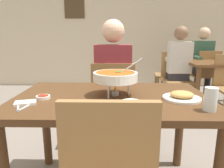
% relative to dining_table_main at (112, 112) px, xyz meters
% --- Properties ---
extents(cafe_rear_partition, '(10.00, 0.10, 3.00)m').
position_rel_dining_table_main_xyz_m(cafe_rear_partition, '(0.00, 3.52, 0.86)').
color(cafe_rear_partition, beige).
rests_on(cafe_rear_partition, ground_plane).
extents(picture_frame_hung, '(0.44, 0.03, 0.56)m').
position_rel_dining_table_main_xyz_m(picture_frame_hung, '(-0.89, 3.46, 1.18)').
color(picture_frame_hung, '#4C3823').
extents(dining_table_main, '(1.30, 0.83, 0.75)m').
position_rel_dining_table_main_xyz_m(dining_table_main, '(0.00, 0.00, 0.00)').
color(dining_table_main, '#51331C').
rests_on(dining_table_main, ground_plane).
extents(chair_diner_main, '(0.44, 0.44, 0.90)m').
position_rel_dining_table_main_xyz_m(chair_diner_main, '(-0.00, 0.70, -0.13)').
color(chair_diner_main, olive).
rests_on(chair_diner_main, ground_plane).
extents(diner_main, '(0.40, 0.45, 1.31)m').
position_rel_dining_table_main_xyz_m(diner_main, '(0.00, 0.73, 0.10)').
color(diner_main, '#2D2D38').
rests_on(diner_main, ground_plane).
extents(curry_bowl, '(0.33, 0.30, 0.26)m').
position_rel_dining_table_main_xyz_m(curry_bowl, '(0.03, 0.02, 0.24)').
color(curry_bowl, silver).
rests_on(curry_bowl, dining_table_main).
extents(rice_plate, '(0.24, 0.24, 0.06)m').
position_rel_dining_table_main_xyz_m(rice_plate, '(0.11, -0.25, 0.13)').
color(rice_plate, white).
rests_on(rice_plate, dining_table_main).
extents(appetizer_plate, '(0.24, 0.24, 0.06)m').
position_rel_dining_table_main_xyz_m(appetizer_plate, '(0.45, -0.06, 0.13)').
color(appetizer_plate, white).
rests_on(appetizer_plate, dining_table_main).
extents(sauce_dish, '(0.09, 0.09, 0.02)m').
position_rel_dining_table_main_xyz_m(sauce_dish, '(-0.44, -0.07, 0.12)').
color(sauce_dish, white).
rests_on(sauce_dish, dining_table_main).
extents(napkin_folded, '(0.14, 0.11, 0.02)m').
position_rel_dining_table_main_xyz_m(napkin_folded, '(-0.51, -0.18, 0.12)').
color(napkin_folded, white).
rests_on(napkin_folded, dining_table_main).
extents(fork_utensil, '(0.08, 0.16, 0.01)m').
position_rel_dining_table_main_xyz_m(fork_utensil, '(-0.53, -0.23, 0.12)').
color(fork_utensil, silver).
rests_on(fork_utensil, dining_table_main).
extents(spoon_utensil, '(0.05, 0.17, 0.01)m').
position_rel_dining_table_main_xyz_m(spoon_utensil, '(-0.48, -0.23, 0.12)').
color(spoon_utensil, silver).
rests_on(spoon_utensil, dining_table_main).
extents(drink_glass, '(0.07, 0.07, 0.13)m').
position_rel_dining_table_main_xyz_m(drink_glass, '(0.54, -0.27, 0.17)').
color(drink_glass, silver).
rests_on(drink_glass, dining_table_main).
extents(dining_table_far, '(1.00, 0.80, 0.75)m').
position_rel_dining_table_main_xyz_m(dining_table_far, '(1.67, 1.97, -0.02)').
color(dining_table_far, brown).
rests_on(dining_table_far, ground_plane).
extents(chair_bg_left, '(0.50, 0.50, 0.90)m').
position_rel_dining_table_main_xyz_m(chair_bg_left, '(1.68, 2.43, -0.13)').
color(chair_bg_left, olive).
rests_on(chair_bg_left, ground_plane).
extents(chair_bg_middle, '(0.48, 0.48, 0.90)m').
position_rel_dining_table_main_xyz_m(chair_bg_middle, '(1.02, 2.08, -0.13)').
color(chair_bg_middle, olive).
rests_on(chair_bg_middle, ground_plane).
extents(chair_bg_corner, '(0.48, 0.48, 0.90)m').
position_rel_dining_table_main_xyz_m(chair_bg_corner, '(1.09, 2.49, -0.13)').
color(chair_bg_corner, olive).
rests_on(chair_bg_corner, ground_plane).
extents(patron_bg_left, '(0.40, 0.45, 1.31)m').
position_rel_dining_table_main_xyz_m(patron_bg_left, '(1.65, 2.54, 0.10)').
color(patron_bg_left, '#2D2D38').
rests_on(patron_bg_left, ground_plane).
extents(patron_bg_middle, '(0.40, 0.45, 1.31)m').
position_rel_dining_table_main_xyz_m(patron_bg_middle, '(1.05, 2.04, 0.10)').
color(patron_bg_middle, '#2D2D38').
rests_on(patron_bg_middle, ground_plane).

